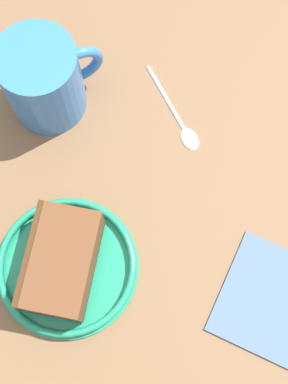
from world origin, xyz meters
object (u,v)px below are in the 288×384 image
tea_mug (44,80)px  folded_napkin (276,302)px  small_plate (67,266)px  teaspoon (182,124)px  cake_slice (61,262)px

tea_mug → folded_napkin: bearing=-172.1°
tea_mug → folded_napkin: 35.77cm
folded_napkin → small_plate: bearing=41.6°
tea_mug → teaspoon: bearing=-140.5°
small_plate → teaspoon: small_plate is taller
tea_mug → folded_napkin: size_ratio=0.99×
tea_mug → folded_napkin: tea_mug is taller
cake_slice → tea_mug: tea_mug is taller
cake_slice → teaspoon: bearing=-76.8°
small_plate → teaspoon: bearing=-76.1°
small_plate → folded_napkin: 23.36cm
teaspoon → tea_mug: bearing=39.5°
cake_slice → small_plate: bearing=-139.9°
teaspoon → small_plate: bearing=103.9°
folded_napkin → teaspoon: bearing=-13.4°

